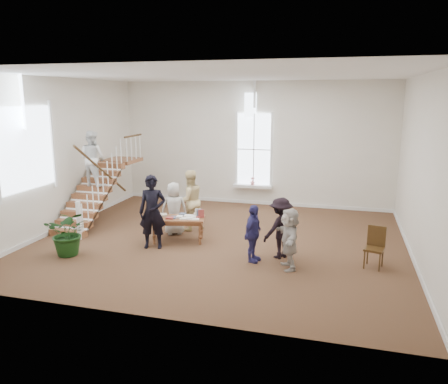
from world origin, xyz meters
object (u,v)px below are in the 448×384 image
(library_table, at_px, (179,220))
(woman_cluster_c, at_px, (289,239))
(woman_cluster_b, at_px, (281,228))
(woman_cluster_a, at_px, (253,234))
(police_officer, at_px, (153,212))
(person_yellow, at_px, (190,200))
(side_chair, at_px, (375,244))
(floor_plant, at_px, (69,232))
(elderly_woman, at_px, (174,208))

(library_table, xyz_separation_m, woman_cluster_c, (3.18, -1.14, 0.12))
(woman_cluster_b, bearing_deg, woman_cluster_a, -13.29)
(police_officer, relative_size, woman_cluster_a, 1.38)
(person_yellow, xyz_separation_m, side_chair, (5.20, -1.58, -0.37))
(woman_cluster_a, height_order, floor_plant, woman_cluster_a)
(floor_plant, bearing_deg, police_officer, 30.55)
(library_table, bearing_deg, police_officer, -138.97)
(elderly_woman, distance_m, woman_cluster_a, 3.07)
(police_officer, height_order, woman_cluster_a, police_officer)
(library_table, bearing_deg, woman_cluster_c, -33.22)
(woman_cluster_b, bearing_deg, floor_plant, -36.65)
(elderly_woman, relative_size, woman_cluster_c, 1.06)
(floor_plant, bearing_deg, side_chair, 9.52)
(police_officer, xyz_separation_m, woman_cluster_a, (2.76, -0.28, -0.27))
(woman_cluster_a, xyz_separation_m, woman_cluster_c, (0.90, -0.20, 0.02))
(library_table, distance_m, woman_cluster_b, 2.93)
(elderly_woman, distance_m, floor_plant, 3.02)
(woman_cluster_a, bearing_deg, elderly_woman, 72.18)
(woman_cluster_b, xyz_separation_m, floor_plant, (-5.18, -1.24, -0.17))
(woman_cluster_a, bearing_deg, person_yellow, 61.38)
(woman_cluster_a, bearing_deg, police_officer, 96.31)
(woman_cluster_a, relative_size, woman_cluster_b, 0.93)
(person_yellow, bearing_deg, woman_cluster_c, 102.76)
(woman_cluster_b, height_order, woman_cluster_c, woman_cluster_b)
(woman_cluster_b, height_order, side_chair, woman_cluster_b)
(person_yellow, distance_m, woman_cluster_c, 3.95)
(library_table, bearing_deg, elderly_woman, 109.17)
(woman_cluster_a, bearing_deg, side_chair, -68.89)
(floor_plant, bearing_deg, elderly_woman, 50.43)
(library_table, xyz_separation_m, side_chair, (5.12, -0.49, -0.06))
(person_yellow, distance_m, floor_plant, 3.61)
(elderly_woman, bearing_deg, side_chair, 142.43)
(library_table, distance_m, elderly_woman, 0.71)
(library_table, height_order, woman_cluster_c, woman_cluster_c)
(police_officer, height_order, floor_plant, police_officer)
(elderly_woman, height_order, woman_cluster_c, elderly_woman)
(elderly_woman, relative_size, side_chair, 1.57)
(police_officer, distance_m, woman_cluster_b, 3.37)
(woman_cluster_b, relative_size, woman_cluster_c, 1.05)
(person_yellow, bearing_deg, woman_cluster_a, 96.43)
(elderly_woman, distance_m, person_yellow, 0.60)
(person_yellow, distance_m, woman_cluster_b, 3.36)
(library_table, height_order, person_yellow, person_yellow)
(elderly_woman, xyz_separation_m, woman_cluster_c, (3.56, -1.73, -0.04))
(police_officer, height_order, woman_cluster_b, police_officer)
(elderly_woman, height_order, woman_cluster_b, elderly_woman)
(woman_cluster_b, bearing_deg, person_yellow, -78.28)
(person_yellow, bearing_deg, floor_plant, 8.98)
(side_chair, bearing_deg, elderly_woman, -176.52)
(library_table, bearing_deg, woman_cluster_b, -23.18)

